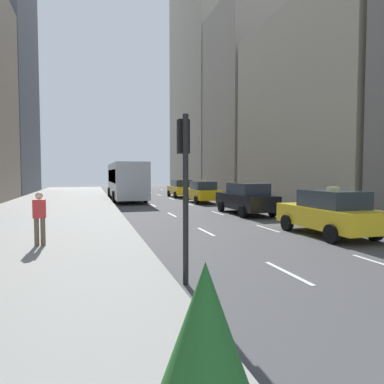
% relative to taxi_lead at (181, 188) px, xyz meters
% --- Properties ---
extents(sidewalk_left, '(8.00, 66.00, 0.15)m').
position_rel_taxi_lead_xyz_m(sidewalk_left, '(-11.00, -6.86, -0.81)').
color(sidewalk_left, gray).
rests_on(sidewalk_left, ground).
extents(lane_markings, '(5.72, 56.00, 0.01)m').
position_rel_taxi_lead_xyz_m(lane_markings, '(-1.40, -10.86, -0.87)').
color(lane_markings, white).
rests_on(lane_markings, ground).
extents(building_row_right, '(6.00, 60.59, 33.26)m').
position_rel_taxi_lead_xyz_m(building_row_right, '(8.00, 1.37, 11.48)').
color(building_row_right, slate).
rests_on(building_row_right, ground).
extents(taxi_lead, '(2.02, 4.40, 1.87)m').
position_rel_taxi_lead_xyz_m(taxi_lead, '(0.00, 0.00, 0.00)').
color(taxi_lead, yellow).
rests_on(taxi_lead, ground).
extents(taxi_second, '(2.02, 4.40, 1.87)m').
position_rel_taxi_lead_xyz_m(taxi_second, '(0.00, -6.75, 0.00)').
color(taxi_second, yellow).
rests_on(taxi_second, ground).
extents(taxi_third, '(2.02, 4.40, 1.87)m').
position_rel_taxi_lead_xyz_m(taxi_third, '(0.00, -22.01, 0.00)').
color(taxi_third, yellow).
rests_on(taxi_third, ground).
extents(sedan_black_near, '(2.02, 4.99, 1.81)m').
position_rel_taxi_lead_xyz_m(sedan_black_near, '(0.00, -14.79, 0.04)').
color(sedan_black_near, black).
rests_on(sedan_black_near, ground).
extents(city_bus, '(2.80, 11.61, 3.25)m').
position_rel_taxi_lead_xyz_m(city_bus, '(-5.61, -1.92, 0.91)').
color(city_bus, '#B7BCC1').
rests_on(city_bus, ground).
extents(pedestrian_mid_block, '(0.36, 0.22, 1.65)m').
position_rel_taxi_lead_xyz_m(pedestrian_mid_block, '(-10.17, -21.62, 0.19)').
color(pedestrian_mid_block, brown).
rests_on(pedestrian_mid_block, sidewalk_left).
extents(traffic_light_pole, '(0.24, 0.42, 3.60)m').
position_rel_taxi_lead_xyz_m(traffic_light_pole, '(-6.75, -25.88, 1.53)').
color(traffic_light_pole, black).
rests_on(traffic_light_pole, ground).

